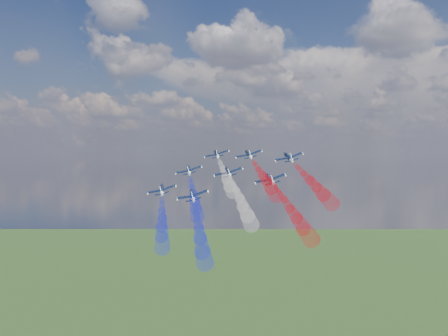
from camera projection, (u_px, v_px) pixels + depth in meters
The scene contains 16 objects.
jet_lead at pixel (217, 154), 176.51m from camera, with size 9.43×11.78×3.14m, color black, non-canonical shape.
trail_lead at pixel (225, 173), 154.14m from camera, with size 3.93×36.66×3.93m, color white, non-canonical shape.
jet_inner_left at pixel (189, 170), 166.11m from camera, with size 9.43×11.78×3.14m, color black, non-canonical shape.
trail_inner_left at pixel (193, 193), 143.74m from camera, with size 3.93×36.66×3.93m, color #1B26EB, non-canonical shape.
jet_inner_right at pixel (249, 154), 165.52m from camera, with size 9.43×11.78×3.14m, color black, non-canonical shape.
trail_inner_right at pixel (262, 175), 143.15m from camera, with size 3.93×36.66×3.93m, color red, non-canonical shape.
jet_outer_left at pixel (162, 189), 153.36m from camera, with size 9.43×11.78×3.14m, color black, non-canonical shape.
trail_outer_left at pixel (162, 218), 130.99m from camera, with size 3.93×36.66×3.93m, color #1B26EB, non-canonical shape.
jet_center_third at pixel (228, 172), 152.61m from camera, with size 9.43×11.78×3.14m, color black, non-canonical shape.
trail_center_third at pixel (240, 198), 130.24m from camera, with size 3.93×36.66×3.93m, color white, non-canonical shape.
jet_outer_right at pixel (288, 157), 155.01m from camera, with size 9.43×11.78×3.14m, color black, non-canonical shape.
trail_outer_right at pixel (310, 180), 132.63m from camera, with size 3.93×36.66×3.93m, color red, non-canonical shape.
jet_rear_left at pixel (193, 195), 140.53m from camera, with size 9.43×11.78×3.14m, color black, non-canonical shape.
trail_rear_left at pixel (199, 228), 118.15m from camera, with size 3.93×36.66×3.93m, color #1B26EB, non-canonical shape.
jet_rear_right at pixel (270, 179), 142.21m from camera, with size 9.43×11.78×3.14m, color black, non-canonical shape.
trail_rear_right at pixel (290, 208), 119.84m from camera, with size 3.93×36.66×3.93m, color red, non-canonical shape.
Camera 1 is at (109.02, -147.42, 152.21)m, focal length 39.37 mm.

